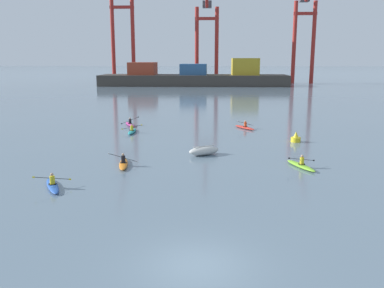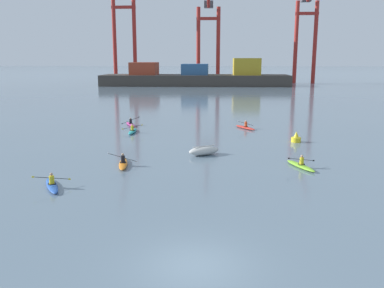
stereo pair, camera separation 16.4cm
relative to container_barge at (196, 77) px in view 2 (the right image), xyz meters
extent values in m
plane|color=slate|center=(4.62, -104.12, -2.43)|extent=(800.00, 800.00, 0.00)
cube|color=#38332D|center=(-0.41, 0.00, -0.92)|extent=(52.99, 11.92, 3.02)
cube|color=#993823|center=(-14.98, 0.00, 2.34)|extent=(7.42, 8.35, 3.49)
cube|color=#2D5684|center=(-0.41, 0.00, 2.12)|extent=(7.42, 8.35, 3.07)
cube|color=#B29323|center=(14.16, 0.00, 2.93)|extent=(7.42, 8.35, 4.67)
cylinder|color=maroon|center=(-26.31, 12.48, 11.13)|extent=(1.20, 1.20, 27.13)
cylinder|color=maroon|center=(-19.98, 12.48, 11.13)|extent=(1.20, 1.20, 27.13)
cube|color=maroon|center=(-23.14, 12.48, 20.63)|extent=(7.53, 0.90, 0.90)
cylinder|color=maroon|center=(-0.02, 13.25, 9.12)|extent=(1.20, 1.20, 23.10)
cylinder|color=maroon|center=(6.16, 13.25, 9.12)|extent=(1.20, 1.20, 23.10)
cube|color=maroon|center=(3.07, 13.25, 17.20)|extent=(7.39, 0.90, 0.90)
cube|color=#47474C|center=(3.07, 15.75, 21.67)|extent=(2.80, 2.80, 2.00)
cylinder|color=maroon|center=(29.79, 11.77, 9.81)|extent=(1.20, 1.20, 24.49)
cylinder|color=maroon|center=(35.55, 11.77, 9.81)|extent=(1.20, 1.20, 24.49)
cube|color=maroon|center=(32.67, 11.77, 18.39)|extent=(6.95, 0.90, 0.90)
ellipsoid|color=beige|center=(4.48, -86.03, -2.08)|extent=(2.81, 2.23, 0.70)
cube|color=beige|center=(4.48, -86.03, -1.70)|extent=(1.73, 1.01, 0.06)
cylinder|color=yellow|center=(12.94, -80.32, -2.21)|extent=(0.90, 0.90, 0.45)
cone|color=yellow|center=(12.94, -80.32, -1.71)|extent=(0.50, 0.49, 0.55)
ellipsoid|color=teal|center=(-3.29, -76.26, -2.30)|extent=(0.64, 3.41, 0.26)
torus|color=black|center=(-3.29, -76.36, -2.16)|extent=(0.50, 0.50, 0.05)
cylinder|color=gold|center=(-3.29, -76.36, -1.92)|extent=(0.30, 0.30, 0.50)
sphere|color=tan|center=(-3.29, -76.36, -1.57)|extent=(0.19, 0.19, 0.19)
cylinder|color=black|center=(-3.29, -76.31, -1.82)|extent=(2.06, 0.06, 0.48)
ellipsoid|color=yellow|center=(-4.32, -76.32, -2.04)|extent=(0.20, 0.04, 0.15)
ellipsoid|color=yellow|center=(-2.26, -76.30, -1.60)|extent=(0.20, 0.04, 0.15)
ellipsoid|color=#2856B2|center=(-4.48, -95.04, -2.30)|extent=(2.12, 3.29, 0.26)
torus|color=black|center=(-4.43, -95.13, -2.16)|extent=(0.66, 0.66, 0.05)
cylinder|color=gold|center=(-4.43, -95.13, -1.92)|extent=(0.30, 0.30, 0.50)
sphere|color=tan|center=(-4.43, -95.13, -1.57)|extent=(0.19, 0.19, 0.19)
cylinder|color=black|center=(-4.45, -95.09, -1.82)|extent=(1.85, 1.00, 0.43)
ellipsoid|color=yellow|center=(-5.37, -95.57, -1.63)|extent=(0.19, 0.13, 0.14)
ellipsoid|color=yellow|center=(-3.54, -94.61, -2.02)|extent=(0.19, 0.13, 0.14)
ellipsoid|color=orange|center=(-1.31, -89.68, -2.30)|extent=(1.17, 3.45, 0.26)
torus|color=black|center=(-1.29, -89.78, -2.16)|extent=(0.57, 0.57, 0.05)
cylinder|color=black|center=(-1.29, -89.78, -1.92)|extent=(0.30, 0.30, 0.50)
sphere|color=tan|center=(-1.29, -89.78, -1.57)|extent=(0.19, 0.19, 0.19)
cylinder|color=black|center=(-1.30, -89.73, -1.82)|extent=(1.98, 0.37, 0.70)
ellipsoid|color=silver|center=(-2.28, -89.90, -1.49)|extent=(0.21, 0.07, 0.16)
ellipsoid|color=silver|center=(-0.32, -89.56, -2.16)|extent=(0.21, 0.07, 0.16)
ellipsoid|color=#7ABC2D|center=(11.51, -89.53, -2.30)|extent=(1.83, 3.38, 0.26)
torus|color=black|center=(11.55, -89.62, -2.16)|extent=(0.64, 0.64, 0.05)
cylinder|color=gold|center=(11.55, -89.62, -1.92)|extent=(0.30, 0.30, 0.50)
sphere|color=tan|center=(11.55, -89.62, -1.57)|extent=(0.19, 0.19, 0.19)
cylinder|color=black|center=(11.53, -89.58, -1.82)|extent=(1.94, 0.81, 0.37)
ellipsoid|color=black|center=(10.57, -89.97, -1.65)|extent=(0.20, 0.11, 0.14)
ellipsoid|color=black|center=(12.49, -89.19, -1.99)|extent=(0.20, 0.11, 0.14)
ellipsoid|color=#C13384|center=(-4.45, -71.64, -2.30)|extent=(1.98, 3.33, 0.26)
torus|color=black|center=(-4.41, -71.73, -2.16)|extent=(0.65, 0.65, 0.05)
cylinder|color=black|center=(-4.41, -71.73, -1.92)|extent=(0.30, 0.30, 0.50)
sphere|color=tan|center=(-4.41, -71.73, -1.57)|extent=(0.19, 0.19, 0.19)
cylinder|color=black|center=(-4.43, -71.69, -1.82)|extent=(1.83, 0.88, 0.70)
ellipsoid|color=black|center=(-5.33, -72.11, -2.15)|extent=(0.20, 0.12, 0.16)
ellipsoid|color=black|center=(-3.52, -71.26, -1.49)|extent=(0.20, 0.12, 0.16)
ellipsoid|color=red|center=(8.73, -73.17, -2.30)|extent=(2.34, 3.19, 0.26)
torus|color=black|center=(8.79, -73.25, -2.16)|extent=(0.68, 0.68, 0.05)
cylinder|color=#DB471E|center=(8.79, -73.25, -1.92)|extent=(0.30, 0.30, 0.50)
sphere|color=tan|center=(8.79, -73.25, -1.57)|extent=(0.19, 0.19, 0.19)
cylinder|color=black|center=(8.76, -73.21, -1.82)|extent=(1.72, 1.12, 0.64)
ellipsoid|color=silver|center=(7.91, -73.75, -1.52)|extent=(0.19, 0.14, 0.16)
ellipsoid|color=silver|center=(9.61, -72.67, -2.12)|extent=(0.19, 0.14, 0.16)
camera|label=1|loc=(5.16, -118.30, 5.25)|focal=38.35mm
camera|label=2|loc=(5.32, -118.29, 5.25)|focal=38.35mm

